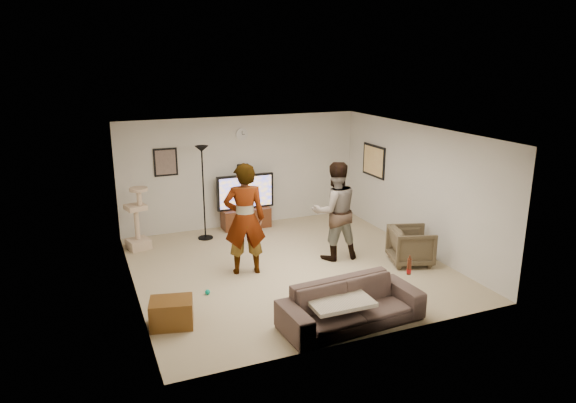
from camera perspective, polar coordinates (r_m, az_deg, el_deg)
name	(u,v)px	position (r m, az deg, el deg)	size (l,w,h in m)	color
floor	(289,267)	(9.69, 0.10, -7.24)	(5.50, 5.50, 0.02)	#BDB18A
ceiling	(289,132)	(9.01, 0.11, 7.68)	(5.50, 5.50, 0.02)	white
wall_back	(242,172)	(11.78, -5.05, 3.30)	(5.50, 0.04, 2.50)	silver
wall_front	(369,254)	(6.94, 8.90, -5.75)	(5.50, 0.04, 2.50)	silver
wall_left	(130,220)	(8.64, -16.99, -1.95)	(0.04, 5.50, 2.50)	silver
wall_right	(417,188)	(10.60, 13.96, 1.49)	(0.04, 5.50, 2.50)	silver
wall_clock	(242,134)	(11.60, -5.10, 7.37)	(0.26, 0.26, 0.04)	white
wall_speaker	(243,166)	(11.70, -4.98, 3.87)	(0.25, 0.10, 0.10)	black
picture_back	(166,162)	(11.31, -13.31, 4.23)	(0.42, 0.03, 0.52)	#66554F
picture_right	(374,161)	(11.83, 9.40, 4.43)	(0.03, 0.78, 0.62)	#EFB976
tv_stand	(246,218)	(11.82, -4.65, -1.80)	(1.08, 0.45, 0.45)	#462212
console_box	(248,231)	(11.50, -4.39, -3.30)	(0.40, 0.30, 0.07)	silver
tv	(245,192)	(11.65, -4.71, 1.09)	(1.31, 0.08, 0.78)	black
tv_screen	(246,192)	(11.61, -4.65, 1.04)	(1.21, 0.01, 0.68)	gold
floor_lamp	(204,193)	(10.99, -9.27, 0.91)	(0.32, 0.32, 2.00)	black
cat_tree	(136,218)	(10.79, -16.33, -1.79)	(0.41, 0.41, 1.28)	#CEB295
person_left	(245,219)	(9.14, -4.79, -1.94)	(0.73, 0.48, 2.01)	#9E9E9F
person_right	(335,211)	(9.83, 5.17, -1.04)	(0.92, 0.72, 1.89)	teal
sofa	(351,304)	(7.69, 6.97, -11.16)	(2.11, 0.82, 0.62)	#483833
throw_blanket	(338,300)	(7.55, 5.56, -10.74)	(0.90, 0.70, 0.06)	beige
beer_bottle	(409,267)	(8.00, 13.19, -6.98)	(0.06, 0.06, 0.25)	#58220F
armchair	(411,246)	(10.00, 13.37, -4.75)	(0.74, 0.76, 0.69)	#4A3F2E
side_table	(172,313)	(7.82, -12.69, -11.86)	(0.61, 0.45, 0.40)	#563412
toy_ball	(208,292)	(8.71, -8.84, -9.81)	(0.09, 0.09, 0.09)	#03A285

